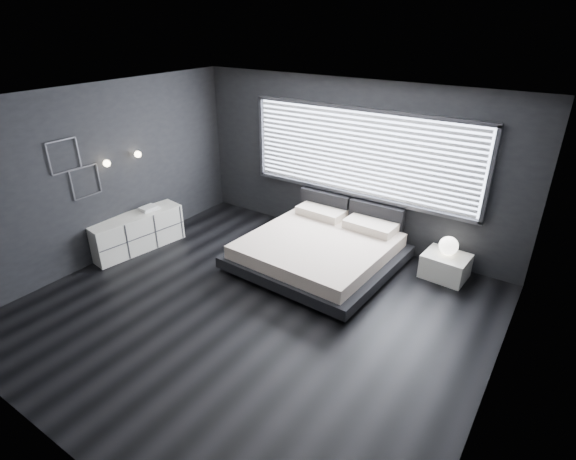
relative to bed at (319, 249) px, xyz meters
The scene contains 12 objects.
room 1.95m from the bed, 93.84° to the right, with size 6.04×6.00×2.80m.
window 1.73m from the bed, 85.17° to the left, with size 4.14×0.09×1.52m.
headboard 1.08m from the bed, 90.13° to the left, with size 1.96×0.16×0.52m.
sconce_near 3.61m from the bed, 152.68° to the right, with size 0.18×0.11×0.11m.
sconce_far 3.40m from the bed, 162.47° to the right, with size 0.18×0.11×0.11m.
wall_art_upper 4.07m from the bed, 145.17° to the right, with size 0.01×0.48×0.48m.
wall_art_lower 3.78m from the bed, 148.42° to the right, with size 0.01×0.48×0.48m.
bed is the anchor object (origin of this frame).
nightstand 1.97m from the bed, 23.10° to the left, with size 0.66×0.55×0.38m, color white.
orb_lamp 1.99m from the bed, 24.09° to the left, with size 0.29×0.29×0.29m, color white.
dresser 3.15m from the bed, 156.21° to the right, with size 0.69×1.65×0.64m.
book_stack 3.05m from the bed, 161.09° to the right, with size 0.28×0.35×0.06m.
Camera 1 is at (3.25, -3.97, 3.72)m, focal length 28.00 mm.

